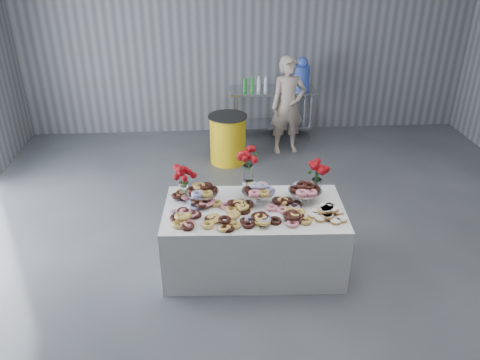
% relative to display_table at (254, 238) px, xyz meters
% --- Properties ---
extents(ground, '(9.00, 9.00, 0.00)m').
position_rel_display_table_xyz_m(ground, '(0.29, -0.33, -0.38)').
color(ground, '#3A3D43').
rests_on(ground, ground).
extents(room_walls, '(8.04, 9.04, 4.02)m').
position_rel_display_table_xyz_m(room_walls, '(0.01, -0.26, 2.26)').
color(room_walls, slate).
rests_on(room_walls, ground).
extents(display_table, '(1.95, 1.09, 0.75)m').
position_rel_display_table_xyz_m(display_table, '(0.00, 0.00, 0.00)').
color(display_table, white).
rests_on(display_table, ground).
extents(prep_table, '(1.50, 0.60, 0.90)m').
position_rel_display_table_xyz_m(prep_table, '(0.69, 3.77, 0.24)').
color(prep_table, silver).
rests_on(prep_table, ground).
extents(donut_mounds, '(1.84, 0.89, 0.09)m').
position_rel_display_table_xyz_m(donut_mounds, '(-0.00, -0.05, 0.42)').
color(donut_mounds, gold).
rests_on(donut_mounds, display_table).
extents(cake_stand_left, '(0.36, 0.36, 0.17)m').
position_rel_display_table_xyz_m(cake_stand_left, '(-0.54, 0.18, 0.52)').
color(cake_stand_left, silver).
rests_on(cake_stand_left, display_table).
extents(cake_stand_mid, '(0.36, 0.36, 0.17)m').
position_rel_display_table_xyz_m(cake_stand_mid, '(0.06, 0.15, 0.52)').
color(cake_stand_mid, silver).
rests_on(cake_stand_mid, display_table).
extents(cake_stand_right, '(0.36, 0.36, 0.17)m').
position_rel_display_table_xyz_m(cake_stand_right, '(0.56, 0.12, 0.52)').
color(cake_stand_right, silver).
rests_on(cake_stand_right, display_table).
extents(danish_pile, '(0.48, 0.48, 0.11)m').
position_rel_display_table_xyz_m(danish_pile, '(0.74, -0.19, 0.43)').
color(danish_pile, white).
rests_on(danish_pile, display_table).
extents(bouquet_left, '(0.26, 0.26, 0.42)m').
position_rel_display_table_xyz_m(bouquet_left, '(-0.74, 0.29, 0.67)').
color(bouquet_left, white).
rests_on(bouquet_left, display_table).
extents(bouquet_right, '(0.26, 0.26, 0.42)m').
position_rel_display_table_xyz_m(bouquet_right, '(0.71, 0.26, 0.67)').
color(bouquet_right, white).
rests_on(bouquet_right, display_table).
extents(bouquet_center, '(0.26, 0.26, 0.57)m').
position_rel_display_table_xyz_m(bouquet_center, '(-0.03, 0.35, 0.75)').
color(bouquet_center, silver).
rests_on(bouquet_center, display_table).
extents(water_jug, '(0.28, 0.28, 0.55)m').
position_rel_display_table_xyz_m(water_jug, '(1.19, 3.77, 0.77)').
color(water_jug, '#4365E5').
rests_on(water_jug, prep_table).
extents(drink_bottles, '(0.54, 0.08, 0.27)m').
position_rel_display_table_xyz_m(drink_bottles, '(0.37, 3.67, 0.66)').
color(drink_bottles, '#268C33').
rests_on(drink_bottles, prep_table).
extents(person, '(0.65, 0.49, 1.62)m').
position_rel_display_table_xyz_m(person, '(0.86, 3.11, 0.43)').
color(person, '#CC8C93').
rests_on(person, ground).
extents(trash_barrel, '(0.62, 0.62, 0.79)m').
position_rel_display_table_xyz_m(trash_barrel, '(-0.15, 2.75, 0.02)').
color(trash_barrel, gold).
rests_on(trash_barrel, ground).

